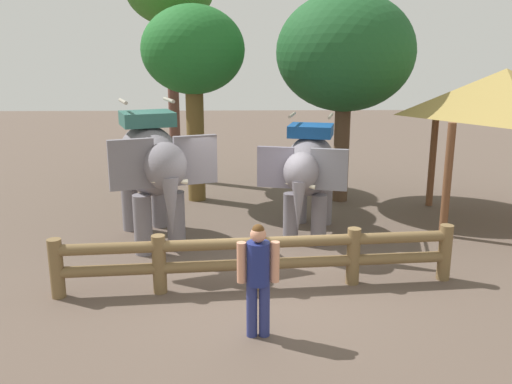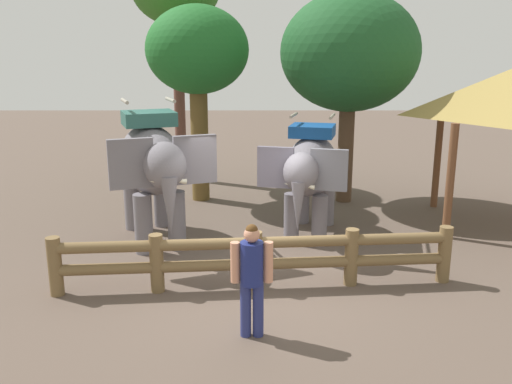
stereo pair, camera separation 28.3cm
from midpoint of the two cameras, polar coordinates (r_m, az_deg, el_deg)
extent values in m
plane|color=brown|center=(10.11, -0.63, -9.46)|extent=(60.00, 60.00, 0.00)
cylinder|color=brown|center=(10.00, -20.89, -7.48)|extent=(0.24, 0.24, 1.05)
cylinder|color=brown|center=(9.70, -10.90, -7.43)|extent=(0.24, 0.24, 1.05)
cylinder|color=brown|center=(9.71, -0.62, -7.14)|extent=(0.24, 0.24, 1.05)
cylinder|color=brown|center=(10.02, 9.32, -6.64)|extent=(0.24, 0.24, 1.05)
cylinder|color=brown|center=(10.60, 18.40, -6.01)|extent=(0.24, 0.24, 1.05)
cylinder|color=brown|center=(9.74, -0.62, -7.55)|extent=(6.90, 0.79, 0.20)
cylinder|color=brown|center=(9.60, -0.62, -5.33)|extent=(6.90, 0.79, 0.20)
cylinder|color=slate|center=(11.66, -9.03, -3.00)|extent=(0.38, 0.38, 1.27)
cylinder|color=slate|center=(11.55, -12.41, -3.35)|extent=(0.38, 0.38, 1.27)
cylinder|color=slate|center=(13.28, -10.66, -0.91)|extent=(0.38, 0.38, 1.27)
cylinder|color=slate|center=(13.17, -13.63, -1.20)|extent=(0.38, 0.38, 1.27)
ellipsoid|color=slate|center=(12.13, -11.75, 3.34)|extent=(2.17, 3.11, 1.48)
ellipsoid|color=slate|center=(10.46, -10.19, 2.70)|extent=(1.08, 1.17, 0.90)
cube|color=slate|center=(10.70, -7.10, 3.37)|extent=(0.84, 0.41, 0.95)
cube|color=slate|center=(10.47, -13.64, 2.82)|extent=(0.84, 0.41, 0.95)
cone|color=slate|center=(10.32, -9.64, -1.58)|extent=(0.34, 0.34, 1.16)
cone|color=beige|center=(10.33, -8.96, 1.11)|extent=(0.39, 0.23, 0.16)
cone|color=beige|center=(10.26, -10.77, 0.95)|extent=(0.39, 0.23, 0.16)
cube|color=#2D6056|center=(11.99, -11.97, 7.51)|extent=(1.34, 1.26, 0.30)
cylinder|color=#A59E8C|center=(12.05, -9.76, 9.46)|extent=(0.36, 0.83, 0.07)
cylinder|color=#A59E8C|center=(11.89, -14.40, 9.15)|extent=(0.36, 0.83, 0.07)
cylinder|color=slate|center=(11.91, 5.89, -2.90)|extent=(0.34, 0.34, 1.12)
cylinder|color=slate|center=(11.99, 2.97, -2.73)|extent=(0.34, 0.34, 1.12)
cylinder|color=slate|center=(13.35, 6.64, -1.01)|extent=(0.34, 0.34, 1.12)
cylinder|color=slate|center=(13.42, 4.03, -0.86)|extent=(0.34, 0.34, 1.12)
ellipsoid|color=slate|center=(12.41, 5.01, 2.83)|extent=(1.69, 2.71, 1.30)
ellipsoid|color=slate|center=(10.93, 4.01, 2.13)|extent=(0.89, 0.99, 0.80)
cube|color=slate|center=(10.96, 6.90, 2.34)|extent=(0.75, 0.29, 0.84)
cube|color=slate|center=(11.11, 1.32, 2.61)|extent=(0.75, 0.29, 0.84)
cone|color=slate|center=(10.81, 3.72, -1.50)|extent=(0.30, 0.30, 1.02)
cone|color=beige|center=(10.76, 4.59, 0.66)|extent=(0.35, 0.17, 0.14)
cone|color=beige|center=(10.80, 3.05, 0.74)|extent=(0.35, 0.17, 0.14)
cube|color=#16498D|center=(12.28, 5.09, 6.41)|extent=(1.12, 1.04, 0.26)
cylinder|color=#A59E8C|center=(12.19, 7.14, 7.89)|extent=(0.24, 0.75, 0.07)
cylinder|color=#A59E8C|center=(12.29, 3.13, 8.03)|extent=(0.24, 0.75, 0.07)
cylinder|color=navy|center=(8.21, -0.13, -12.21)|extent=(0.16, 0.16, 0.83)
cylinder|color=navy|center=(8.20, -1.45, -12.23)|extent=(0.16, 0.16, 0.83)
cylinder|color=navy|center=(7.90, -0.81, -7.45)|extent=(0.34, 0.34, 0.64)
cylinder|color=tan|center=(7.91, 0.95, -7.31)|extent=(0.14, 0.14, 0.61)
cylinder|color=tan|center=(7.89, -2.56, -7.37)|extent=(0.14, 0.14, 0.61)
sphere|color=tan|center=(7.75, -0.82, -4.47)|extent=(0.23, 0.23, 0.23)
sphere|color=#593819|center=(7.73, -0.82, -4.03)|extent=(0.18, 0.18, 0.18)
cylinder|color=brown|center=(15.41, 17.46, 3.33)|extent=(0.18, 0.18, 2.60)
cylinder|color=brown|center=(12.87, 18.76, 1.13)|extent=(0.18, 0.18, 2.60)
pyramid|color=#A18745|center=(14.13, 23.98, 9.44)|extent=(4.19, 4.19, 1.12)
cylinder|color=brown|center=(15.34, 8.40, 4.70)|extent=(0.43, 0.43, 3.07)
ellipsoid|color=#1D5226|center=(15.13, 8.76, 14.25)|extent=(3.69, 3.69, 3.13)
cylinder|color=brown|center=(17.83, -9.06, 9.59)|extent=(0.35, 0.35, 5.27)
cylinder|color=brown|center=(15.32, -6.86, 5.33)|extent=(0.49, 0.49, 3.38)
ellipsoid|color=#1E6225|center=(15.13, -7.14, 14.54)|extent=(2.77, 2.77, 2.35)
camera|label=1|loc=(0.14, -90.75, -0.19)|focal=38.29mm
camera|label=2|loc=(0.14, 89.25, 0.19)|focal=38.29mm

